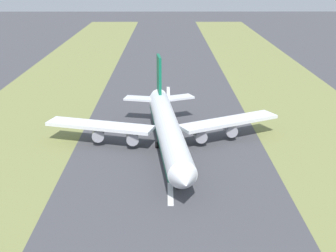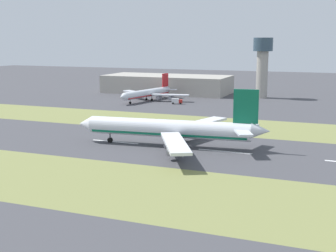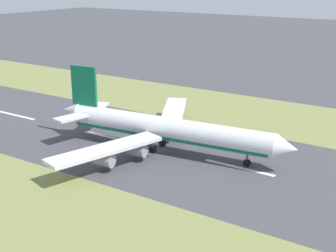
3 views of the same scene
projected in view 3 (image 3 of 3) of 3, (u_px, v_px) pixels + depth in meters
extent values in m
plane|color=#424247|center=(160.00, 149.00, 123.24)|extent=(800.00, 800.00, 0.00)
cube|color=olive|center=(234.00, 110.00, 159.10)|extent=(40.00, 600.00, 0.01)
cube|color=olive|center=(25.00, 221.00, 87.38)|extent=(40.00, 600.00, 0.01)
cube|color=silver|center=(15.00, 115.00, 152.89)|extent=(1.20, 18.00, 0.01)
cube|color=silver|center=(110.00, 137.00, 132.13)|extent=(1.20, 18.00, 0.01)
cube|color=silver|center=(239.00, 168.00, 111.37)|extent=(1.20, 18.00, 0.01)
cylinder|color=silver|center=(168.00, 129.00, 119.51)|extent=(11.50, 56.32, 6.00)
cone|color=silver|center=(287.00, 148.00, 106.15)|extent=(6.35, 5.56, 5.88)
cone|color=silver|center=(71.00, 110.00, 132.83)|extent=(5.67, 6.47, 5.10)
cube|color=#0F6647|center=(168.00, 135.00, 120.02)|extent=(10.98, 54.06, 0.70)
cube|color=silver|center=(174.00, 112.00, 137.72)|extent=(28.47, 18.78, 0.90)
cube|color=silver|center=(106.00, 149.00, 108.17)|extent=(29.52, 13.91, 0.90)
cylinder|color=#93939E|center=(170.00, 129.00, 129.89)|extent=(3.66, 5.09, 3.20)
cylinder|color=#93939E|center=(173.00, 119.00, 139.02)|extent=(3.66, 5.09, 3.20)
cylinder|color=#93939E|center=(137.00, 150.00, 114.70)|extent=(3.66, 5.09, 3.20)
cylinder|color=#93939E|center=(104.00, 160.00, 108.63)|extent=(3.66, 5.09, 3.20)
cube|color=#0F6647|center=(84.00, 86.00, 128.26)|extent=(1.59, 8.04, 11.00)
cube|color=silver|center=(97.00, 107.00, 135.22)|extent=(10.93, 8.04, 0.60)
cube|color=silver|center=(73.00, 117.00, 125.94)|extent=(10.71, 6.43, 0.60)
cylinder|color=#59595E|center=(247.00, 157.00, 111.33)|extent=(0.50, 0.50, 3.20)
cylinder|color=black|center=(247.00, 163.00, 111.83)|extent=(1.07, 1.88, 1.80)
cylinder|color=#59595E|center=(162.00, 138.00, 124.16)|extent=(0.50, 0.50, 3.20)
cylinder|color=black|center=(163.00, 143.00, 124.65)|extent=(1.07, 1.88, 1.80)
cylinder|color=#59595E|center=(153.00, 144.00, 119.77)|extent=(0.50, 0.50, 3.20)
cylinder|color=black|center=(153.00, 150.00, 120.26)|extent=(1.07, 1.88, 1.80)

